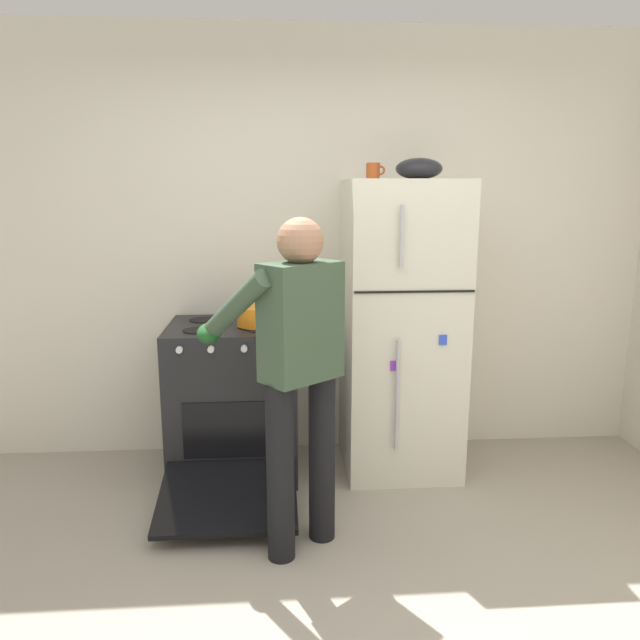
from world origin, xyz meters
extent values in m
cube|color=silver|center=(0.00, 1.95, 1.35)|extent=(6.00, 0.10, 2.70)
cube|color=silver|center=(0.49, 1.57, 0.89)|extent=(0.68, 0.68, 1.77)
cube|color=black|center=(0.49, 1.23, 1.17)|extent=(0.67, 0.01, 0.01)
cylinder|color=#B7B7BC|center=(0.40, 1.20, 0.59)|extent=(0.02, 0.02, 0.64)
cylinder|color=#B7B7BC|center=(0.40, 1.20, 1.47)|extent=(0.02, 0.02, 0.33)
cube|color=blue|center=(0.66, 1.22, 0.90)|extent=(0.04, 0.01, 0.06)
cube|color=purple|center=(0.39, 1.22, 0.75)|extent=(0.04, 0.01, 0.06)
cube|color=black|center=(-0.54, 1.57, 0.46)|extent=(0.76, 0.64, 0.92)
cube|color=black|center=(-0.54, 1.25, 0.39)|extent=(0.53, 0.01, 0.33)
cylinder|color=black|center=(-0.72, 1.43, 0.93)|extent=(0.17, 0.17, 0.01)
cylinder|color=black|center=(-0.35, 1.43, 0.93)|extent=(0.17, 0.17, 0.01)
cylinder|color=black|center=(-0.72, 1.71, 0.93)|extent=(0.17, 0.17, 0.01)
cylinder|color=black|center=(-0.35, 1.71, 0.93)|extent=(0.17, 0.17, 0.01)
cylinder|color=silver|center=(-0.80, 1.23, 0.86)|extent=(0.04, 0.03, 0.04)
cylinder|color=silver|center=(-0.63, 1.23, 0.86)|extent=(0.04, 0.03, 0.04)
cylinder|color=silver|center=(-0.45, 1.23, 0.86)|extent=(0.04, 0.03, 0.04)
cylinder|color=silver|center=(-0.28, 1.23, 0.86)|extent=(0.04, 0.03, 0.04)
cube|color=black|center=(-0.54, 0.96, 0.14)|extent=(0.72, 0.59, 0.14)
cylinder|color=black|center=(-0.26, 0.60, 0.43)|extent=(0.13, 0.13, 0.86)
cylinder|color=black|center=(-0.05, 0.76, 0.43)|extent=(0.13, 0.13, 0.86)
cube|color=#384C38|center=(-0.16, 0.68, 1.13)|extent=(0.41, 0.38, 0.54)
sphere|color=#A37556|center=(-0.16, 0.68, 1.49)|extent=(0.21, 0.21, 0.21)
sphere|color=#323232|center=(-0.16, 0.68, 1.46)|extent=(0.15, 0.15, 0.15)
cylinder|color=#384C38|center=(-0.45, 0.74, 1.19)|extent=(0.38, 0.46, 0.40)
cylinder|color=#384C38|center=(-0.14, 0.99, 1.19)|extent=(0.38, 0.46, 0.40)
ellipsoid|color=#1E5123|center=(-0.60, 0.92, 1.03)|extent=(0.12, 0.18, 0.10)
ellipsoid|color=#1E5123|center=(-0.28, 1.17, 1.03)|extent=(0.12, 0.18, 0.10)
cylinder|color=orange|center=(-0.38, 1.52, 0.99)|extent=(0.25, 0.25, 0.11)
cube|color=black|center=(-0.52, 1.52, 1.03)|extent=(0.05, 0.03, 0.02)
cube|color=black|center=(-0.23, 1.52, 1.03)|extent=(0.05, 0.03, 0.02)
cylinder|color=#B24C1E|center=(0.31, 1.62, 1.82)|extent=(0.08, 0.08, 0.10)
torus|color=#B24C1E|center=(0.35, 1.62, 1.83)|extent=(0.06, 0.01, 0.06)
ellipsoid|color=black|center=(0.57, 1.57, 1.83)|extent=(0.27, 0.27, 0.12)
camera|label=1|loc=(-0.26, -2.02, 1.72)|focal=34.33mm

